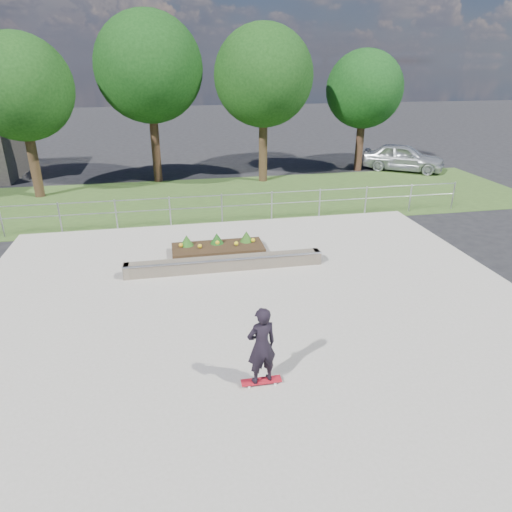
{
  "coord_description": "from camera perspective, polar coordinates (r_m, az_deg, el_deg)",
  "views": [
    {
      "loc": [
        -1.94,
        -9.56,
        5.93
      ],
      "look_at": [
        0.2,
        1.5,
        1.1
      ],
      "focal_mm": 32.0,
      "sensor_mm": 36.0,
      "label": 1
    }
  ],
  "objects": [
    {
      "name": "concrete_slab",
      "position": [
        11.4,
        0.45,
        -7.96
      ],
      "size": [
        15.0,
        15.0,
        0.06
      ],
      "primitive_type": "cube",
      "color": "#9E978C",
      "rests_on": "ground"
    },
    {
      "name": "skateboarder",
      "position": [
        8.82,
        0.69,
        -11.18
      ],
      "size": [
        0.8,
        0.51,
        1.71
      ],
      "color": "white",
      "rests_on": "concrete_slab"
    },
    {
      "name": "fence",
      "position": [
        17.93,
        -4.31,
        6.41
      ],
      "size": [
        20.06,
        0.06,
        1.2
      ],
      "color": "#9A9CA3",
      "rests_on": "ground"
    },
    {
      "name": "tree_mid_left",
      "position": [
        24.57,
        -13.24,
        21.89
      ],
      "size": [
        5.25,
        5.25,
        8.25
      ],
      "color": "#351F15",
      "rests_on": "ground"
    },
    {
      "name": "tree_far_left",
      "position": [
        23.38,
        -27.44,
        18.14
      ],
      "size": [
        4.55,
        4.55,
        7.15
      ],
      "color": "#332114",
      "rests_on": "ground"
    },
    {
      "name": "tree_far_right",
      "position": [
        27.39,
        13.39,
        19.58
      ],
      "size": [
        4.2,
        4.2,
        6.6
      ],
      "color": "#321D14",
      "rests_on": "ground"
    },
    {
      "name": "grind_ledge",
      "position": [
        13.89,
        -3.9,
        -0.93
      ],
      "size": [
        6.0,
        0.44,
        0.43
      ],
      "color": "brown",
      "rests_on": "concrete_slab"
    },
    {
      "name": "parked_car",
      "position": [
        28.41,
        17.9,
        11.66
      ],
      "size": [
        4.83,
        4.09,
        1.56
      ],
      "primitive_type": "imported",
      "rotation": [
        0.0,
        0.0,
        0.98
      ],
      "color": "#A9ADB3",
      "rests_on": "ground"
    },
    {
      "name": "tree_mid_right",
      "position": [
        24.08,
        0.94,
        21.53
      ],
      "size": [
        4.9,
        4.9,
        7.7
      ],
      "color": "#342314",
      "rests_on": "ground"
    },
    {
      "name": "grass_verge",
      "position": [
        21.48,
        -5.4,
        7.1
      ],
      "size": [
        30.0,
        8.0,
        0.02
      ],
      "primitive_type": "cube",
      "color": "#2F4A1D",
      "rests_on": "ground"
    },
    {
      "name": "ground",
      "position": [
        11.42,
        0.45,
        -8.09
      ],
      "size": [
        120.0,
        120.0,
        0.0
      ],
      "primitive_type": "plane",
      "color": "black",
      "rests_on": "ground"
    },
    {
      "name": "planter_bed",
      "position": [
        15.16,
        -4.8,
        1.09
      ],
      "size": [
        3.0,
        1.2,
        0.61
      ],
      "color": "black",
      "rests_on": "concrete_slab"
    }
  ]
}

